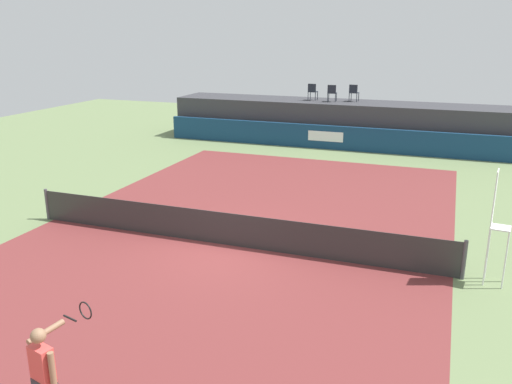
% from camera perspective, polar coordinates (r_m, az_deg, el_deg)
% --- Properties ---
extents(ground_plane, '(48.00, 48.00, 0.00)m').
position_cam_1_polar(ground_plane, '(17.69, 0.72, -2.18)').
color(ground_plane, '#6B7F51').
extents(court_inner, '(12.00, 22.00, 0.00)m').
position_cam_1_polar(court_inner, '(15.07, -3.12, -5.65)').
color(court_inner, maroon).
rests_on(court_inner, ground).
extents(sponsor_wall, '(18.00, 0.22, 1.20)m').
position_cam_1_polar(sponsor_wall, '(27.34, 8.16, 5.78)').
color(sponsor_wall, navy).
rests_on(sponsor_wall, ground).
extents(spectator_platform, '(18.00, 2.80, 2.20)m').
position_cam_1_polar(spectator_platform, '(28.99, 8.98, 7.38)').
color(spectator_platform, '#38383D').
rests_on(spectator_platform, ground).
extents(spectator_chair_far_left, '(0.46, 0.46, 0.89)m').
position_cam_1_polar(spectator_chair_far_left, '(29.07, 6.07, 10.68)').
color(spectator_chair_far_left, '#1E232D').
rests_on(spectator_chair_far_left, spectator_platform).
extents(spectator_chair_left, '(0.47, 0.47, 0.89)m').
position_cam_1_polar(spectator_chair_left, '(28.56, 8.13, 10.50)').
color(spectator_chair_left, '#1E232D').
rests_on(spectator_chair_left, spectator_platform).
extents(spectator_chair_center, '(0.48, 0.48, 0.89)m').
position_cam_1_polar(spectator_chair_center, '(28.87, 10.42, 10.46)').
color(spectator_chair_center, '#1E232D').
rests_on(spectator_chair_center, spectator_platform).
extents(umpire_chair, '(0.49, 0.49, 2.76)m').
position_cam_1_polar(umpire_chair, '(13.49, 24.31, -2.74)').
color(umpire_chair, white).
rests_on(umpire_chair, ground).
extents(tennis_net, '(12.40, 0.02, 0.95)m').
position_cam_1_polar(tennis_net, '(14.90, -3.15, -3.97)').
color(tennis_net, '#2D2D2D').
rests_on(tennis_net, ground).
extents(net_post_near, '(0.10, 0.10, 1.00)m').
position_cam_1_polar(net_post_near, '(18.15, -21.44, -1.22)').
color(net_post_near, '#4C4C51').
rests_on(net_post_near, ground).
extents(net_post_far, '(0.10, 0.10, 1.00)m').
position_cam_1_polar(net_post_far, '(13.82, 21.37, -6.78)').
color(net_post_far, '#4C4C51').
rests_on(net_post_far, ground).
extents(tennis_player, '(0.56, 1.23, 1.77)m').
position_cam_1_polar(tennis_player, '(8.71, -21.58, -17.95)').
color(tennis_player, white).
rests_on(tennis_player, court_inner).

